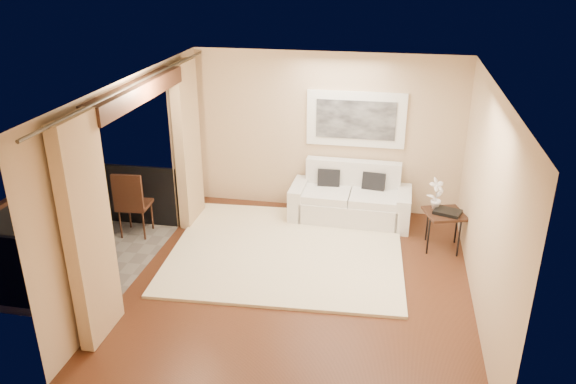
% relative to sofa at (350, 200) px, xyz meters
% --- Properties ---
extents(floor, '(5.00, 5.00, 0.00)m').
position_rel_sofa_xyz_m(floor, '(-0.48, -2.09, -0.33)').
color(floor, '#522B18').
rests_on(floor, ground).
extents(room_shell, '(5.00, 6.40, 5.00)m').
position_rel_sofa_xyz_m(room_shell, '(-2.61, -2.09, 2.19)').
color(room_shell, white).
rests_on(room_shell, ground).
extents(balcony, '(1.81, 2.60, 1.17)m').
position_rel_sofa_xyz_m(balcony, '(-3.78, -2.09, -0.16)').
color(balcony, '#605B56').
rests_on(balcony, ground).
extents(curtains, '(0.16, 4.80, 2.64)m').
position_rel_sofa_xyz_m(curtains, '(-2.59, -2.09, 1.00)').
color(curtains, tan).
rests_on(curtains, ground).
extents(artwork, '(1.62, 0.07, 0.92)m').
position_rel_sofa_xyz_m(artwork, '(-0.00, 0.37, 1.29)').
color(artwork, white).
rests_on(artwork, room_shell).
extents(rug, '(3.55, 3.14, 0.04)m').
position_rel_sofa_xyz_m(rug, '(-0.82, -1.35, -0.31)').
color(rug, '#F9ECC8').
rests_on(rug, floor).
extents(sofa, '(1.98, 0.89, 0.94)m').
position_rel_sofa_xyz_m(sofa, '(0.00, 0.00, 0.00)').
color(sofa, silver).
rests_on(sofa, floor).
extents(side_table, '(0.68, 0.68, 0.59)m').
position_rel_sofa_xyz_m(side_table, '(1.45, -0.77, 0.20)').
color(side_table, '#331A11').
rests_on(side_table, floor).
extents(tray, '(0.45, 0.39, 0.05)m').
position_rel_sofa_xyz_m(tray, '(1.49, -0.80, 0.28)').
color(tray, black).
rests_on(tray, side_table).
extents(orchid, '(0.31, 0.29, 0.49)m').
position_rel_sofa_xyz_m(orchid, '(1.31, -0.67, 0.50)').
color(orchid, white).
rests_on(orchid, side_table).
extents(bistro_table, '(0.87, 0.87, 0.81)m').
position_rel_sofa_xyz_m(bistro_table, '(-3.60, -2.47, 0.40)').
color(bistro_table, '#331A11').
rests_on(bistro_table, balcony).
extents(balcony_chair_far, '(0.50, 0.50, 1.08)m').
position_rel_sofa_xyz_m(balcony_chair_far, '(-3.28, -1.30, 0.30)').
color(balcony_chair_far, '#331A11').
rests_on(balcony_chair_far, balcony).
extents(balcony_chair_near, '(0.45, 0.45, 0.89)m').
position_rel_sofa_xyz_m(balcony_chair_near, '(-3.63, -2.43, 0.18)').
color(balcony_chair_near, '#331A11').
rests_on(balcony_chair_near, balcony).
extents(ice_bucket, '(0.18, 0.18, 0.20)m').
position_rel_sofa_xyz_m(ice_bucket, '(-3.78, -2.38, 0.58)').
color(ice_bucket, white).
rests_on(ice_bucket, bistro_table).
extents(candle, '(0.06, 0.06, 0.07)m').
position_rel_sofa_xyz_m(candle, '(-3.55, -2.32, 0.51)').
color(candle, red).
rests_on(candle, bistro_table).
extents(vase, '(0.04, 0.04, 0.18)m').
position_rel_sofa_xyz_m(vase, '(-3.60, -2.65, 0.57)').
color(vase, silver).
rests_on(vase, bistro_table).
extents(glass_a, '(0.06, 0.06, 0.12)m').
position_rel_sofa_xyz_m(glass_a, '(-3.44, -2.58, 0.54)').
color(glass_a, silver).
rests_on(glass_a, bistro_table).
extents(glass_b, '(0.06, 0.06, 0.12)m').
position_rel_sofa_xyz_m(glass_b, '(-3.41, -2.48, 0.54)').
color(glass_b, white).
rests_on(glass_b, bistro_table).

